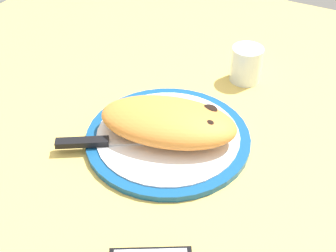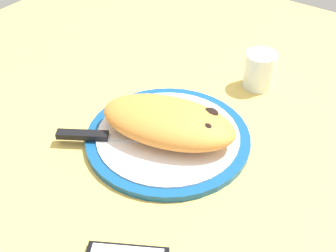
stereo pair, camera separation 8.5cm
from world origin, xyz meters
TOP-DOWN VIEW (x-y plane):
  - ground_plane at (0.00, 0.00)cm, footprint 150.00×150.00cm
  - plate at (0.00, 0.00)cm, footprint 31.97×31.97cm
  - calzone at (-0.43, -0.46)cm, footprint 28.90×20.05cm
  - fork at (4.30, -6.84)cm, footprint 16.48×5.64cm
  - knife at (10.13, 8.70)cm, footprint 20.73×13.86cm
  - water_glass at (-5.56, -27.35)cm, footprint 7.04×7.04cm

SIDE VIEW (x-z plane):
  - ground_plane at x=0.00cm, z-range -3.00..0.00cm
  - plate at x=0.00cm, z-range -0.03..1.57cm
  - fork at x=4.30cm, z-range 1.60..2.00cm
  - knife at x=10.13cm, z-range 1.50..2.70cm
  - water_glass at x=-5.56cm, z-range -0.57..7.64cm
  - calzone at x=-0.43cm, z-range 1.62..7.82cm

